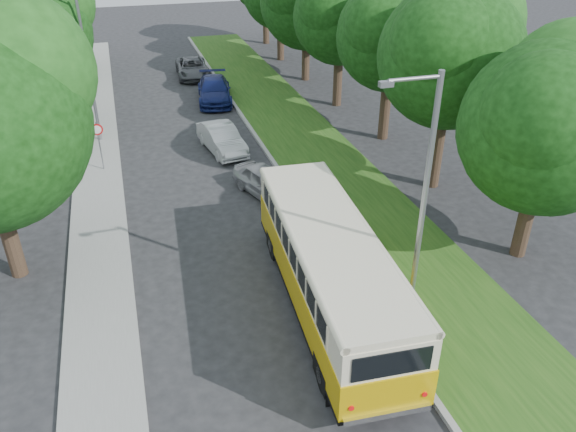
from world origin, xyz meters
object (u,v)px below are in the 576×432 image
object	(u,v)px
car_silver	(266,182)
car_white	(222,139)
lamppost_near	(421,203)
car_grey	(192,68)
car_blue	(214,90)
vintage_bus	(329,270)
lamppost_far	(86,66)

from	to	relation	value
car_silver	car_white	xyz separation A→B (m)	(-0.93, 5.46, 0.04)
car_silver	car_white	distance (m)	5.54
lamppost_near	car_grey	xyz separation A→B (m)	(-2.15, 29.56, -3.71)
car_white	car_blue	distance (m)	8.27
vintage_bus	car_white	xyz separation A→B (m)	(-0.79, 13.69, -0.80)
car_blue	car_grey	size ratio (longest dim) A/B	1.08
lamppost_far	car_blue	xyz separation A→B (m)	(7.29, 4.97, -3.37)
car_blue	vintage_bus	bearing A→B (deg)	-82.73
car_grey	car_blue	bearing A→B (deg)	-82.02
car_white	car_grey	size ratio (longest dim) A/B	0.88
lamppost_near	car_white	xyz separation A→B (m)	(-2.73, 15.27, -3.68)
car_grey	vintage_bus	bearing A→B (deg)	-86.57
lamppost_far	vintage_bus	bearing A→B (deg)	-67.63
lamppost_far	car_silver	world-z (taller)	lamppost_far
lamppost_far	vintage_bus	world-z (taller)	lamppost_far
car_silver	lamppost_near	bearing A→B (deg)	-98.98
car_blue	car_grey	xyz separation A→B (m)	(-0.53, 6.09, -0.08)
lamppost_far	car_blue	bearing A→B (deg)	34.27
lamppost_far	car_blue	distance (m)	9.44
lamppost_far	vintage_bus	xyz separation A→B (m)	(6.96, -16.92, -2.63)
lamppost_near	car_blue	size ratio (longest dim) A/B	1.57
lamppost_near	lamppost_far	distance (m)	20.53
car_white	lamppost_far	bearing A→B (deg)	143.24
car_blue	car_silver	bearing A→B (deg)	-82.65
vintage_bus	car_white	bearing A→B (deg)	97.02
lamppost_near	car_grey	distance (m)	29.87
lamppost_near	car_white	bearing A→B (deg)	100.13
car_grey	car_white	bearing A→B (deg)	-89.32
lamppost_far	car_grey	distance (m)	13.42
car_silver	car_blue	size ratio (longest dim) A/B	0.74
lamppost_near	vintage_bus	size ratio (longest dim) A/B	0.80
car_grey	lamppost_far	bearing A→B (deg)	-118.42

